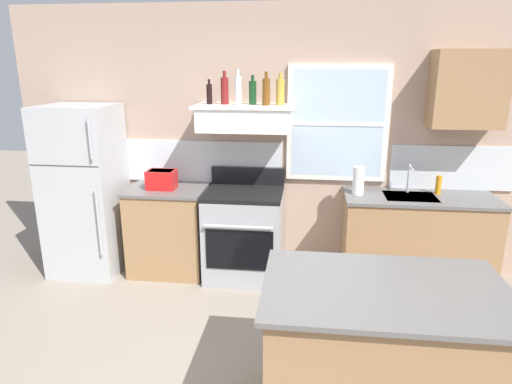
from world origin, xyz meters
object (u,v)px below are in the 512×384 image
Objects in this scene: stove_range at (244,233)px; bottle_champagne_gold_foil at (280,92)px; bottle_red_label_wine at (225,90)px; toaster at (162,179)px; bottle_clear_tall at (238,90)px; bottle_balsamic_dark at (209,94)px; kitchen_island at (380,356)px; dish_soap_bottle at (438,185)px; bottle_dark_green_wine at (253,92)px; paper_towel_roll at (358,181)px; bottle_amber_wine at (266,91)px; refrigerator at (85,191)px.

bottle_champagne_gold_foil is (0.34, 0.11, 1.41)m from stove_range.
bottle_champagne_gold_foil is at bearing -2.66° from bottle_red_label_wine.
bottle_clear_tall reaches higher than toaster.
bottle_balsamic_dark is (0.48, 0.13, 0.84)m from toaster.
stove_range is 0.78× the size of kitchen_island.
bottle_red_label_wine is 1.05× the size of bottle_champagne_gold_foil.
bottle_clear_tall is at bearing -18.86° from bottle_red_label_wine.
stove_range is 1.45m from bottle_champagne_gold_foil.
bottle_red_label_wine is (-0.20, 0.14, 1.41)m from stove_range.
bottle_red_label_wine is at bearing 2.60° from bottle_balsamic_dark.
bottle_balsamic_dark is at bearing 159.66° from stove_range.
bottle_balsamic_dark is 1.32× the size of dish_soap_bottle.
bottle_dark_green_wine reaches higher than paper_towel_roll.
paper_towel_roll is (0.90, -0.03, -0.83)m from bottle_amber_wine.
bottle_red_label_wine reaches higher than bottle_amber_wine.
kitchen_island is at bearing -59.39° from bottle_clear_tall.
bottle_dark_green_wine is (0.13, 0.04, -0.02)m from bottle_clear_tall.
bottle_clear_tall is 1.06× the size of bottle_amber_wine.
bottle_red_label_wine is 1.75× the size of dish_soap_bottle.
paper_towel_roll is at bearing -2.52° from bottle_clear_tall.
bottle_balsamic_dark is 0.42m from bottle_dark_green_wine.
bottle_dark_green_wine reaches higher than toaster.
bottle_champagne_gold_foil is (0.69, -0.02, 0.03)m from bottle_balsamic_dark.
kitchen_island is at bearing -59.57° from stove_range.
bottle_dark_green_wine is (0.42, 0.00, 0.02)m from bottle_balsamic_dark.
bottle_balsamic_dark is at bearing -179.52° from bottle_dark_green_wine.
refrigerator is 3.54m from dish_soap_bottle.
toaster is 0.21× the size of kitchen_island.
paper_towel_roll is (1.04, -0.10, -0.82)m from bottle_dark_green_wine.
bottle_amber_wine reaches higher than refrigerator.
bottle_red_label_wine is 1.14× the size of bottle_dark_green_wine.
bottle_champagne_gold_foil is at bearing 3.27° from bottle_clear_tall.
bottle_amber_wine is 1.15× the size of paper_towel_roll.
bottle_balsamic_dark reaches higher than toaster.
toaster reaches higher than stove_range.
stove_range is at bearing 0.80° from refrigerator.
bottle_champagne_gold_foil is (0.27, -0.02, 0.01)m from bottle_dark_green_wine.
toaster is 0.27× the size of stove_range.
bottle_clear_tall is 1.22× the size of paper_towel_roll.
bottle_champagne_gold_foil reaches higher than stove_range.
toaster is 2.72m from kitchen_island.
bottle_red_label_wine is (0.15, 0.01, 0.03)m from bottle_balsamic_dark.
bottle_balsamic_dark reaches higher than stove_range.
bottle_red_label_wine reaches higher than bottle_dark_green_wine.
bottle_red_label_wine is 0.15m from bottle_clear_tall.
bottle_champagne_gold_foil is at bearing 3.87° from refrigerator.
toaster is at bearing -173.35° from bottle_clear_tall.
kitchen_island is (1.09, -1.85, -0.01)m from stove_range.
bottle_dark_green_wine is 1.32m from paper_towel_roll.
bottle_dark_green_wine reaches higher than kitchen_island.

